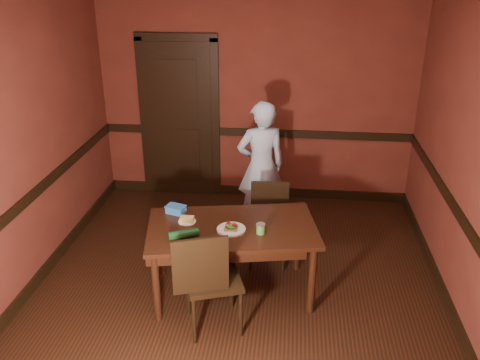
% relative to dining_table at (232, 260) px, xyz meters
% --- Properties ---
extents(floor, '(4.00, 4.50, 0.01)m').
position_rel_dining_table_xyz_m(floor, '(0.04, -0.02, -0.36)').
color(floor, black).
rests_on(floor, ground).
extents(ceiling, '(4.00, 4.50, 0.01)m').
position_rel_dining_table_xyz_m(ceiling, '(0.04, -0.02, 2.34)').
color(ceiling, silver).
rests_on(ceiling, ground).
extents(wall_back, '(4.00, 0.02, 2.70)m').
position_rel_dining_table_xyz_m(wall_back, '(0.04, 2.23, 0.99)').
color(wall_back, maroon).
rests_on(wall_back, ground).
extents(wall_front, '(4.00, 0.02, 2.70)m').
position_rel_dining_table_xyz_m(wall_front, '(0.04, -2.27, 0.99)').
color(wall_front, maroon).
rests_on(wall_front, ground).
extents(wall_left, '(0.02, 4.50, 2.70)m').
position_rel_dining_table_xyz_m(wall_left, '(-1.96, -0.02, 0.99)').
color(wall_left, maroon).
rests_on(wall_left, ground).
extents(wall_right, '(0.02, 4.50, 2.70)m').
position_rel_dining_table_xyz_m(wall_right, '(2.04, -0.02, 0.99)').
color(wall_right, maroon).
rests_on(wall_right, ground).
extents(dado_back, '(4.00, 0.03, 0.10)m').
position_rel_dining_table_xyz_m(dado_back, '(0.04, 2.22, 0.54)').
color(dado_back, black).
rests_on(dado_back, ground).
extents(dado_left, '(0.03, 4.50, 0.10)m').
position_rel_dining_table_xyz_m(dado_left, '(-1.95, -0.02, 0.54)').
color(dado_left, black).
rests_on(dado_left, ground).
extents(dado_right, '(0.03, 4.50, 0.10)m').
position_rel_dining_table_xyz_m(dado_right, '(2.02, -0.02, 0.54)').
color(dado_right, black).
rests_on(dado_right, ground).
extents(baseboard_back, '(4.00, 0.03, 0.12)m').
position_rel_dining_table_xyz_m(baseboard_back, '(0.04, 2.22, -0.30)').
color(baseboard_back, black).
rests_on(baseboard_back, ground).
extents(baseboard_left, '(0.03, 4.50, 0.12)m').
position_rel_dining_table_xyz_m(baseboard_left, '(-1.95, -0.02, -0.30)').
color(baseboard_left, black).
rests_on(baseboard_left, ground).
extents(baseboard_right, '(0.03, 4.50, 0.12)m').
position_rel_dining_table_xyz_m(baseboard_right, '(2.02, -0.02, -0.30)').
color(baseboard_right, black).
rests_on(baseboard_right, ground).
extents(door, '(1.05, 0.07, 2.20)m').
position_rel_dining_table_xyz_m(door, '(-0.96, 2.20, 0.73)').
color(door, black).
rests_on(door, ground).
extents(dining_table, '(1.69, 1.15, 0.73)m').
position_rel_dining_table_xyz_m(dining_table, '(0.00, 0.00, 0.00)').
color(dining_table, black).
rests_on(dining_table, floor).
extents(chair_far, '(0.42, 0.42, 0.86)m').
position_rel_dining_table_xyz_m(chair_far, '(0.30, 0.58, 0.07)').
color(chair_far, black).
rests_on(chair_far, floor).
extents(chair_near, '(0.58, 0.58, 0.98)m').
position_rel_dining_table_xyz_m(chair_near, '(-0.11, -0.49, 0.13)').
color(chair_near, black).
rests_on(chair_near, floor).
extents(person, '(0.65, 0.52, 1.55)m').
position_rel_dining_table_xyz_m(person, '(0.17, 1.38, 0.41)').
color(person, '#B0CFED').
rests_on(person, floor).
extents(sandwich_plate, '(0.26, 0.26, 0.07)m').
position_rel_dining_table_xyz_m(sandwich_plate, '(0.00, -0.07, 0.38)').
color(sandwich_plate, white).
rests_on(sandwich_plate, dining_table).
extents(sauce_jar, '(0.08, 0.08, 0.10)m').
position_rel_dining_table_xyz_m(sauce_jar, '(0.27, -0.10, 0.41)').
color(sauce_jar, '#458B38').
rests_on(sauce_jar, dining_table).
extents(cheese_saucer, '(0.17, 0.17, 0.05)m').
position_rel_dining_table_xyz_m(cheese_saucer, '(-0.43, 0.04, 0.38)').
color(cheese_saucer, white).
rests_on(cheese_saucer, dining_table).
extents(food_tub, '(0.21, 0.17, 0.08)m').
position_rel_dining_table_xyz_m(food_tub, '(-0.57, 0.21, 0.40)').
color(food_tub, '#2D6EBF').
rests_on(food_tub, dining_table).
extents(wrapped_veg, '(0.27, 0.18, 0.08)m').
position_rel_dining_table_xyz_m(wrapped_veg, '(-0.40, -0.25, 0.40)').
color(wrapped_veg, '#103B16').
rests_on(wrapped_veg, dining_table).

